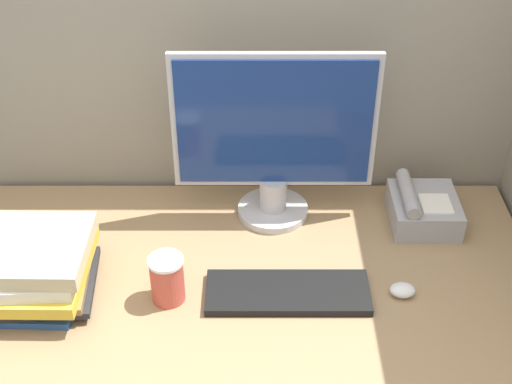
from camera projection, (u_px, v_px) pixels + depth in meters
name	position (u px, v px, depth m)	size (l,w,h in m)	color
cubicle_panel_rear	(241.00, 164.00, 2.04)	(1.85, 0.04, 1.60)	gray
desk	(241.00, 375.00, 1.95)	(1.45, 0.74, 0.75)	#937551
monitor	(272.00, 141.00, 1.80)	(0.51, 0.19, 0.47)	#B7B7BC
keyboard	(286.00, 293.00, 1.66)	(0.38, 0.14, 0.02)	black
mouse	(401.00, 290.00, 1.67)	(0.06, 0.05, 0.03)	silver
coffee_cup	(165.00, 279.00, 1.63)	(0.08, 0.08, 0.12)	#BF4C3F
book_stack	(38.00, 267.00, 1.64)	(0.26, 0.30, 0.15)	#264C8C
desk_telephone	(420.00, 208.00, 1.88)	(0.17, 0.19, 0.11)	#99999E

